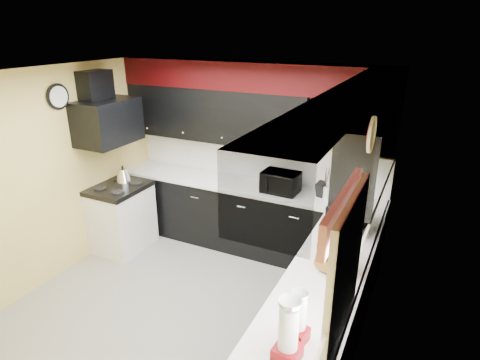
{
  "coord_description": "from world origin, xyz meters",
  "views": [
    {
      "loc": [
        2.1,
        -2.98,
        2.91
      ],
      "look_at": [
        0.24,
        0.86,
        1.26
      ],
      "focal_mm": 30.0,
      "sensor_mm": 36.0,
      "label": 1
    }
  ],
  "objects_px": {
    "toaster_oven": "(280,182)",
    "kettle": "(123,175)",
    "knife_block": "(321,189)",
    "utensil_crock": "(327,192)",
    "microwave": "(349,215)"
  },
  "relations": [
    {
      "from": "knife_block",
      "to": "kettle",
      "type": "distance_m",
      "value": 2.64
    },
    {
      "from": "toaster_oven",
      "to": "knife_block",
      "type": "bearing_deg",
      "value": 10.35
    },
    {
      "from": "toaster_oven",
      "to": "kettle",
      "type": "relative_size",
      "value": 2.32
    },
    {
      "from": "utensil_crock",
      "to": "kettle",
      "type": "height_order",
      "value": "kettle"
    },
    {
      "from": "knife_block",
      "to": "kettle",
      "type": "relative_size",
      "value": 0.99
    },
    {
      "from": "toaster_oven",
      "to": "utensil_crock",
      "type": "relative_size",
      "value": 3.14
    },
    {
      "from": "toaster_oven",
      "to": "knife_block",
      "type": "height_order",
      "value": "toaster_oven"
    },
    {
      "from": "microwave",
      "to": "kettle",
      "type": "height_order",
      "value": "microwave"
    },
    {
      "from": "toaster_oven",
      "to": "knife_block",
      "type": "xyz_separation_m",
      "value": [
        0.5,
        0.07,
        -0.03
      ]
    },
    {
      "from": "utensil_crock",
      "to": "knife_block",
      "type": "xyz_separation_m",
      "value": [
        -0.08,
        -0.01,
        0.02
      ]
    },
    {
      "from": "utensil_crock",
      "to": "toaster_oven",
      "type": "bearing_deg",
      "value": -171.93
    },
    {
      "from": "microwave",
      "to": "kettle",
      "type": "distance_m",
      "value": 3.04
    },
    {
      "from": "utensil_crock",
      "to": "knife_block",
      "type": "distance_m",
      "value": 0.08
    },
    {
      "from": "microwave",
      "to": "knife_block",
      "type": "xyz_separation_m",
      "value": [
        -0.47,
        0.64,
        -0.04
      ]
    },
    {
      "from": "knife_block",
      "to": "microwave",
      "type": "bearing_deg",
      "value": -40.35
    }
  ]
}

